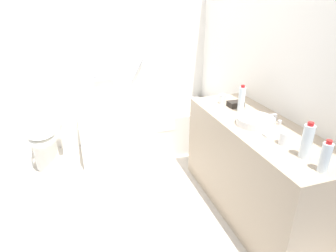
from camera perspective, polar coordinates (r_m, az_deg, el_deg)
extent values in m
plane|color=beige|center=(2.92, -7.53, -13.93)|extent=(3.62, 3.62, 0.00)
cube|color=white|center=(3.67, -12.82, 14.77)|extent=(3.02, 0.10, 2.45)
cube|color=white|center=(2.91, 18.85, 11.70)|extent=(0.10, 2.97, 2.45)
cube|color=white|center=(3.66, -4.04, -0.66)|extent=(1.64, 0.67, 0.52)
cube|color=white|center=(3.57, -4.14, 2.53)|extent=(1.35, 0.48, 0.09)
cylinder|color=#AAAAAF|center=(3.74, 5.42, 4.80)|extent=(0.09, 0.03, 0.03)
cylinder|color=#AAAAAF|center=(3.72, -6.81, 9.64)|extent=(0.27, 0.03, 0.44)
cylinder|color=#AAAAAF|center=(3.66, -12.52, 9.52)|extent=(0.26, 0.03, 0.03)
cube|color=white|center=(3.32, -0.52, 0.66)|extent=(0.22, 0.03, 0.20)
cylinder|color=white|center=(3.56, -22.89, -4.78)|extent=(0.26, 0.26, 0.37)
ellipsoid|color=white|center=(3.44, -23.46, -2.44)|extent=(0.31, 0.38, 0.12)
ellipsoid|color=white|center=(3.41, -23.66, -1.33)|extent=(0.29, 0.36, 0.02)
cube|color=white|center=(3.58, -23.46, 1.20)|extent=(0.36, 0.17, 0.29)
cylinder|color=#ACACB1|center=(3.53, -23.87, 3.47)|extent=(0.03, 0.03, 0.01)
cube|color=tan|center=(2.64, 16.64, -8.18)|extent=(0.58, 1.58, 0.85)
cylinder|color=white|center=(2.43, 16.83, 0.95)|extent=(0.30, 0.30, 0.06)
cylinder|color=silver|center=(2.54, 20.38, 1.49)|extent=(0.02, 0.02, 0.06)
cylinder|color=silver|center=(2.49, 19.44, 2.03)|extent=(0.11, 0.02, 0.02)
cylinder|color=silver|center=(2.50, 21.15, 0.67)|extent=(0.03, 0.03, 0.04)
cylinder|color=silver|center=(2.59, 19.55, 1.69)|extent=(0.03, 0.03, 0.04)
cylinder|color=silver|center=(2.02, 25.71, -2.80)|extent=(0.07, 0.07, 0.22)
cylinder|color=red|center=(1.97, 26.35, 0.37)|extent=(0.04, 0.04, 0.02)
cylinder|color=silver|center=(1.92, 28.59, -5.51)|extent=(0.06, 0.06, 0.18)
cylinder|color=red|center=(1.88, 29.21, -2.77)|extent=(0.03, 0.03, 0.02)
cylinder|color=silver|center=(2.65, 14.30, 5.06)|extent=(0.06, 0.06, 0.22)
cylinder|color=red|center=(2.61, 14.57, 7.59)|extent=(0.03, 0.03, 0.02)
cylinder|color=white|center=(2.17, 22.03, -2.25)|extent=(0.08, 0.08, 0.09)
cylinder|color=white|center=(2.84, 10.71, 5.26)|extent=(0.06, 0.06, 0.09)
cube|color=#2D2823|center=(2.79, 13.17, 4.25)|extent=(0.14, 0.10, 0.05)
cube|color=white|center=(2.27, 19.42, -1.64)|extent=(0.09, 0.06, 0.02)
cylinder|color=white|center=(3.68, -25.91, -6.43)|extent=(0.11, 0.11, 0.14)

